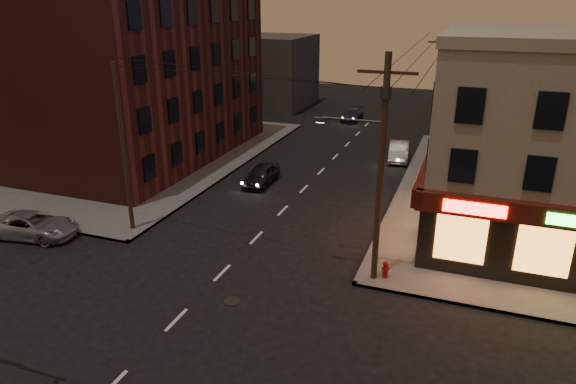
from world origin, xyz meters
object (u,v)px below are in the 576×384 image
at_px(suv_cross, 33,225).
at_px(sedan_mid, 399,151).
at_px(sedan_far, 352,115).
at_px(fire_hydrant, 386,269).
at_px(sedan_near, 261,175).

bearing_deg(suv_cross, sedan_mid, -45.61).
distance_m(sedan_far, fire_hydrant, 32.53).
bearing_deg(sedan_far, fire_hydrant, -72.45).
relative_size(sedan_far, fire_hydrant, 4.98).
distance_m(suv_cross, fire_hydrant, 18.69).
bearing_deg(sedan_far, sedan_mid, -59.91).
distance_m(sedan_near, fire_hydrant, 14.35).
height_order(suv_cross, fire_hydrant, suv_cross).
distance_m(suv_cross, sedan_far, 34.54).
relative_size(sedan_near, sedan_far, 0.98).
bearing_deg(sedan_far, sedan_near, -92.04).
bearing_deg(sedan_near, sedan_far, 86.21).
xyz_separation_m(suv_cross, sedan_mid, (16.20, 20.96, 0.03)).
xyz_separation_m(sedan_near, fire_hydrant, (10.35, -9.93, -0.08)).
bearing_deg(sedan_near, fire_hydrant, -44.32).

